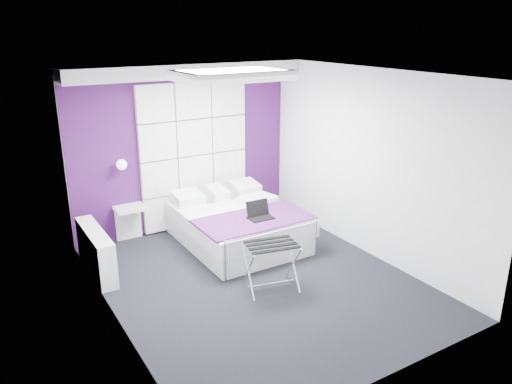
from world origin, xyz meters
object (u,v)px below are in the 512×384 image
Objects in this scene: nightstand at (130,208)px; laptop at (259,214)px; wall_lamp at (121,164)px; bed at (237,225)px; luggage_rack at (271,266)px; radiator at (96,251)px.

laptop is (1.43, -1.33, 0.07)m from nightstand.
wall_lamp is 0.08× the size of bed.
luggage_rack is at bearing -102.73° from bed.
wall_lamp is 1.35m from radiator.
radiator reaches higher than nightstand.
bed is (2.05, -0.13, -0.01)m from radiator.
nightstand is 1.96m from laptop.
wall_lamp is at bearing 147.45° from nightstand.
radiator is at bearing -134.30° from nightstand.
radiator is 1.97× the size of luggage_rack.
bed is 1.62m from nightstand.
luggage_rack is (-0.32, -1.42, 0.01)m from bed.
radiator is at bearing 164.97° from laptop.
bed is at bearing 100.60° from laptop.
wall_lamp reaches higher than radiator.
nightstand is at bearing 45.70° from radiator.
wall_lamp reaches higher than bed.
laptop is at bearing -42.85° from nightstand.
radiator is 0.62× the size of bed.
bed is (1.41, -0.89, -0.93)m from wall_lamp.
nightstand is 0.72× the size of luggage_rack.
laptop reaches higher than radiator.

